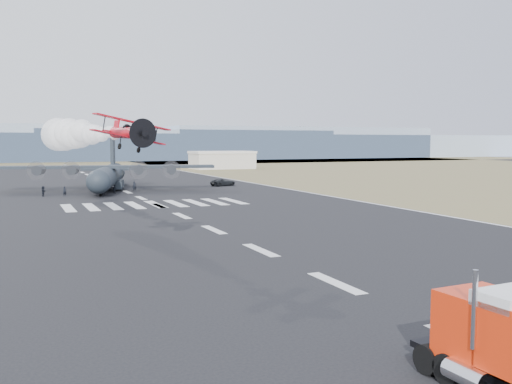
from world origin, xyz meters
TOP-DOWN VIEW (x-y plane):
  - ground at (0.00, 0.00)m, footprint 500.00×500.00m
  - scrub_far at (0.00, 230.00)m, footprint 500.00×80.00m
  - runway_markings at (0.00, 60.00)m, footprint 60.00×260.00m
  - ridge_seg_d at (0.00, 260.00)m, footprint 150.00×50.00m
  - ridge_seg_e at (65.00, 260.00)m, footprint 150.00×50.00m
  - ridge_seg_f at (130.00, 260.00)m, footprint 150.00×50.00m
  - ridge_seg_g at (195.00, 260.00)m, footprint 150.00×50.00m
  - hangar_right at (46.00, 150.00)m, footprint 20.50×12.50m
  - semi_truck at (-2.81, -16.51)m, footprint 3.25×8.66m
  - aerobatic_biplane at (-10.48, 13.25)m, footprint 6.08×5.53m
  - smoke_trail at (-13.13, 34.58)m, footprint 5.17×25.66m
  - transport_aircraft at (-2.50, 77.73)m, footprint 39.05×31.92m
  - support_vehicle at (20.82, 78.98)m, footprint 5.74×3.87m
  - crew_a at (-11.01, 67.72)m, footprint 0.69×0.60m
  - crew_b at (-2.60, 69.63)m, footprint 0.79×0.91m
  - crew_c at (-5.13, 67.41)m, footprint 1.18×0.65m
  - crew_d at (-4.97, 67.02)m, footprint 0.92×1.17m
  - crew_e at (-5.16, 73.67)m, footprint 0.91×0.78m
  - crew_f at (-14.29, 68.97)m, footprint 0.92×1.66m
  - crew_g at (1.56, 73.19)m, footprint 0.69×0.59m
  - crew_h at (-4.74, 68.27)m, footprint 0.94×0.93m

SIDE VIEW (x-z plane):
  - ground at x=0.00m, z-range 0.00..0.00m
  - scrub_far at x=0.00m, z-range 0.00..0.00m
  - runway_markings at x=0.00m, z-range 0.00..0.01m
  - support_vehicle at x=20.82m, z-range 0.00..1.46m
  - crew_b at x=-2.60m, z-range 0.00..1.59m
  - crew_e at x=-5.16m, z-range 0.00..1.59m
  - crew_a at x=-11.01m, z-range 0.00..1.65m
  - crew_h at x=-4.74m, z-range 0.00..1.68m
  - crew_f at x=-14.29m, z-range 0.00..1.71m
  - crew_c at x=-5.13m, z-range 0.00..1.75m
  - crew_d at x=-4.97m, z-range 0.00..1.78m
  - crew_g at x=1.56m, z-range 0.00..1.80m
  - semi_truck at x=-2.81m, z-range -0.03..3.82m
  - transport_aircraft at x=-2.50m, z-range -2.76..8.62m
  - hangar_right at x=46.00m, z-range 0.06..5.96m
  - ridge_seg_d at x=0.00m, z-range 0.00..13.00m
  - ridge_seg_g at x=195.00m, z-range 0.00..13.00m
  - ridge_seg_e at x=65.00m, z-range 0.00..15.00m
  - ridge_seg_f at x=130.00m, z-range 0.00..17.00m
  - aerobatic_biplane at x=-10.48m, z-range 8.31..11.15m
  - smoke_trail at x=-13.13m, z-range 7.98..11.82m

